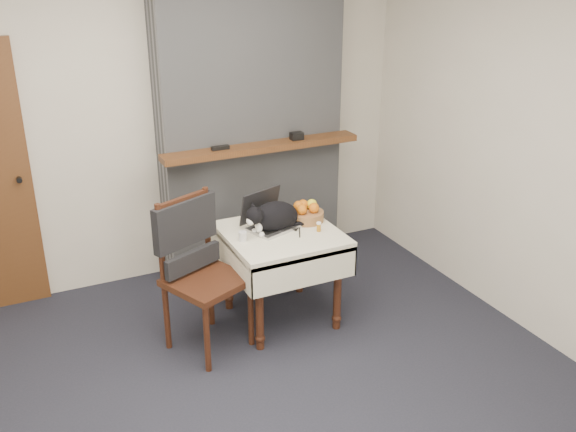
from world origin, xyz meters
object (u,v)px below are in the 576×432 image
cream_jar (243,236)px  pill_bottle (319,227)px  fruit_basket (306,213)px  chair (195,253)px  cat (275,216)px  side_table (281,246)px  laptop (268,218)px

cream_jar → pill_bottle: bearing=-8.7°
fruit_basket → chair: bearing=-172.0°
cat → fruit_basket: size_ratio=2.00×
pill_bottle → chair: (-0.88, 0.09, -0.06)m
side_table → laptop: (-0.04, 0.12, 0.18)m
pill_bottle → cream_jar: bearing=171.3°
side_table → chair: chair is taller
cat → fruit_basket: bearing=-1.6°
side_table → pill_bottle: pill_bottle is taller
laptop → cat: bearing=-96.3°
laptop → side_table: bearing=-90.3°
side_table → pill_bottle: size_ratio=11.43×
pill_bottle → fruit_basket: size_ratio=0.27×
cream_jar → fruit_basket: (0.55, 0.13, 0.03)m
chair → side_table: bearing=-21.3°
cream_jar → pill_bottle: pill_bottle is taller
pill_bottle → side_table: bearing=155.8°
laptop → cat: 0.09m
cat → fruit_basket: cat is taller
cream_jar → side_table: bearing=5.1°
cream_jar → cat: bearing=14.2°
laptop → fruit_basket: 0.29m
chair → pill_bottle: bearing=-28.9°
laptop → chair: bearing=174.4°
pill_bottle → cat: bearing=150.2°
fruit_basket → pill_bottle: bearing=-92.0°
cat → cream_jar: bearing=-179.6°
laptop → fruit_basket: laptop is taller
side_table → pill_bottle: (0.24, -0.11, 0.15)m
fruit_basket → side_table: bearing=-157.7°
side_table → cat: bearing=118.6°
fruit_basket → chair: size_ratio=0.24×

